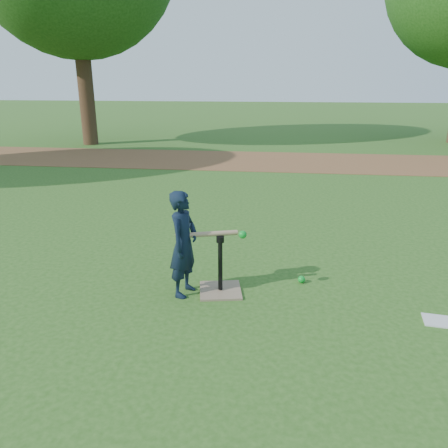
# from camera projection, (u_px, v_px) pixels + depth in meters

# --- Properties ---
(ground) EXTENTS (80.00, 80.00, 0.00)m
(ground) POSITION_uv_depth(u_px,v_px,m) (233.00, 281.00, 4.83)
(ground) COLOR #285116
(ground) RESTS_ON ground
(dirt_strip) EXTENTS (24.00, 3.00, 0.01)m
(dirt_strip) POSITION_uv_depth(u_px,v_px,m) (263.00, 161.00, 11.88)
(dirt_strip) COLOR brown
(dirt_strip) RESTS_ON ground
(child) EXTENTS (0.35, 0.45, 1.10)m
(child) POSITION_uv_depth(u_px,v_px,m) (184.00, 244.00, 4.39)
(child) COLOR black
(child) RESTS_ON ground
(wiffle_ball_ground) EXTENTS (0.08, 0.08, 0.08)m
(wiffle_ball_ground) POSITION_uv_depth(u_px,v_px,m) (302.00, 279.00, 4.78)
(wiffle_ball_ground) COLOR #0D9525
(wiffle_ball_ground) RESTS_ON ground
(clipboard) EXTENTS (0.33, 0.27, 0.01)m
(clipboard) POSITION_uv_depth(u_px,v_px,m) (440.00, 321.00, 4.02)
(clipboard) COLOR silver
(clipboard) RESTS_ON ground
(batting_tee) EXTENTS (0.50, 0.50, 0.61)m
(batting_tee) POSITION_uv_depth(u_px,v_px,m) (220.00, 282.00, 4.56)
(batting_tee) COLOR #866E55
(batting_tee) RESTS_ON ground
(swing_action) EXTENTS (0.72, 0.22, 0.10)m
(swing_action) POSITION_uv_depth(u_px,v_px,m) (212.00, 234.00, 4.37)
(swing_action) COLOR #A4825F
(swing_action) RESTS_ON ground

